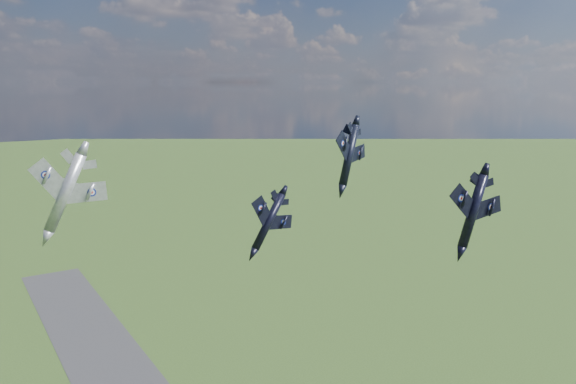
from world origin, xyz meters
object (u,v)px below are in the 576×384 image
jet_right_navy (473,211)px  jet_left_silver (65,193)px  jet_high_navy (349,155)px  jet_lead_navy (269,222)px

jet_right_navy → jet_left_silver: jet_left_silver is taller
jet_high_navy → jet_lead_navy: bearing=-175.6°
jet_right_navy → jet_high_navy: jet_high_navy is taller
jet_lead_navy → jet_right_navy: size_ratio=1.00×
jet_lead_navy → jet_left_silver: 30.03m
jet_left_silver → jet_lead_navy: bearing=-7.0°
jet_high_navy → jet_left_silver: bearing=159.6°
jet_lead_navy → jet_right_navy: jet_right_navy is taller
jet_right_navy → jet_lead_navy: bearing=125.5°
jet_high_navy → jet_left_silver: size_ratio=0.99×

